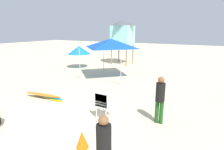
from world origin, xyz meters
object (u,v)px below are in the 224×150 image
object	(u,v)px
traffic_cone_near	(82,139)
popup_canopy	(111,43)
surfboard_pile	(46,96)
stacked_plastic_chairs	(103,102)
lifeguard_tower	(123,33)
lifeguard_near_center	(104,146)
beach_umbrella_left	(79,50)
lifeguard_near_left	(160,97)

from	to	relation	value
traffic_cone_near	popup_canopy	bearing A→B (deg)	113.47
surfboard_pile	popup_canopy	xyz separation A→B (m)	(0.71, 5.23, 2.26)
stacked_plastic_chairs	lifeguard_tower	xyz separation A→B (m)	(-4.35, 10.67, 2.34)
popup_canopy	traffic_cone_near	distance (m)	8.41
stacked_plastic_chairs	surfboard_pile	size ratio (longest dim) A/B	0.48
surfboard_pile	lifeguard_near_center	size ratio (longest dim) A/B	1.42
lifeguard_tower	beach_umbrella_left	world-z (taller)	lifeguard_tower
stacked_plastic_chairs	popup_canopy	bearing A→B (deg)	116.45
lifeguard_near_center	traffic_cone_near	xyz separation A→B (m)	(-1.21, 0.78, -0.68)
lifeguard_near_center	beach_umbrella_left	size ratio (longest dim) A/B	0.83
surfboard_pile	beach_umbrella_left	world-z (taller)	beach_umbrella_left
lifeguard_near_left	lifeguard_near_center	xyz separation A→B (m)	(-0.31, -3.26, -0.06)
stacked_plastic_chairs	traffic_cone_near	size ratio (longest dim) A/B	2.14
surfboard_pile	lifeguard_near_center	bearing A→B (deg)	-30.26
stacked_plastic_chairs	beach_umbrella_left	bearing A→B (deg)	133.63
surfboard_pile	lifeguard_near_left	xyz separation A→B (m)	(5.48, 0.25, 0.88)
popup_canopy	stacked_plastic_chairs	bearing A→B (deg)	-63.55
stacked_plastic_chairs	lifeguard_near_left	distance (m)	2.09
stacked_plastic_chairs	lifeguard_near_left	bearing A→B (deg)	19.73
lifeguard_near_center	beach_umbrella_left	xyz separation A→B (m)	(-8.42, 9.70, 0.63)
beach_umbrella_left	popup_canopy	bearing A→B (deg)	-20.12
popup_canopy	lifeguard_near_center	bearing A→B (deg)	-61.65
beach_umbrella_left	traffic_cone_near	bearing A→B (deg)	-51.03
stacked_plastic_chairs	surfboard_pile	bearing A→B (deg)	172.86
surfboard_pile	lifeguard_tower	world-z (taller)	lifeguard_tower
surfboard_pile	traffic_cone_near	xyz separation A→B (m)	(3.95, -2.23, 0.14)
surfboard_pile	lifeguard_near_left	size ratio (longest dim) A/B	1.34
lifeguard_near_left	traffic_cone_near	xyz separation A→B (m)	(-1.52, -2.48, -0.74)
lifeguard_tower	stacked_plastic_chairs	bearing A→B (deg)	-67.85
lifeguard_near_center	traffic_cone_near	world-z (taller)	lifeguard_near_center
popup_canopy	traffic_cone_near	xyz separation A→B (m)	(3.24, -7.46, -2.12)
stacked_plastic_chairs	popup_canopy	size ratio (longest dim) A/B	0.36
stacked_plastic_chairs	lifeguard_tower	world-z (taller)	lifeguard_tower
lifeguard_near_center	popup_canopy	xyz separation A→B (m)	(-4.45, 8.24, 1.44)
lifeguard_near_left	popup_canopy	bearing A→B (deg)	133.71
popup_canopy	beach_umbrella_left	xyz separation A→B (m)	(-3.97, 1.46, -0.81)
popup_canopy	lifeguard_tower	xyz separation A→B (m)	(-1.52, 5.00, 0.61)
lifeguard_tower	traffic_cone_near	xyz separation A→B (m)	(4.76, -12.46, -2.73)
stacked_plastic_chairs	popup_canopy	xyz separation A→B (m)	(-2.82, 5.68, 1.73)
surfboard_pile	popup_canopy	world-z (taller)	popup_canopy
beach_umbrella_left	traffic_cone_near	xyz separation A→B (m)	(7.21, -8.92, -1.31)
lifeguard_near_center	lifeguard_tower	distance (m)	14.67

